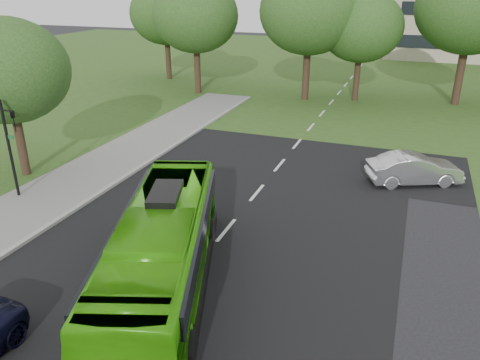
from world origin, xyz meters
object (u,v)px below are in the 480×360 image
(tree_park_b, at_px, (310,12))
(bus, at_px, (163,252))
(tree_park_f, at_px, (166,14))
(traffic_light, at_px, (11,142))
(tree_park_a, at_px, (196,16))
(tree_park_c, at_px, (362,27))
(tree_side_near, at_px, (7,71))
(tree_park_d, at_px, (472,7))
(sedan, at_px, (414,169))

(tree_park_b, distance_m, bus, 29.48)
(tree_park_f, height_order, traffic_light, tree_park_f)
(tree_park_a, bearing_deg, bus, -66.79)
(tree_park_c, xyz_separation_m, tree_side_near, (-14.16, -23.49, -0.62))
(bus, bearing_deg, tree_park_d, 53.02)
(tree_park_d, height_order, traffic_light, tree_park_d)
(tree_park_f, bearing_deg, sedan, -39.12)
(tree_park_c, distance_m, tree_side_near, 27.43)
(tree_park_d, height_order, sedan, tree_park_d)
(tree_park_d, xyz_separation_m, tree_side_near, (-22.28, -25.01, -2.25))
(tree_park_c, bearing_deg, tree_side_near, -121.09)
(tree_park_d, bearing_deg, tree_side_near, -131.70)
(tree_park_b, bearing_deg, tree_park_f, 164.95)
(tree_park_a, relative_size, traffic_light, 2.10)
(tree_park_a, height_order, sedan, tree_park_a)
(tree_park_a, xyz_separation_m, tree_park_d, (22.19, 3.62, 0.94))
(tree_park_f, bearing_deg, tree_park_a, -41.55)
(tree_park_c, xyz_separation_m, tree_park_d, (8.12, 1.52, 1.63))
(tree_park_a, relative_size, tree_park_c, 1.11)
(tree_park_a, bearing_deg, tree_park_d, 9.27)
(bus, bearing_deg, tree_park_b, 75.09)
(tree_park_d, distance_m, sedan, 20.40)
(traffic_light, bearing_deg, tree_park_b, 52.54)
(tree_park_c, height_order, tree_side_near, tree_park_c)
(tree_side_near, xyz_separation_m, bus, (12.04, -6.50, -3.99))
(tree_park_d, bearing_deg, sedan, -98.37)
(tree_park_a, height_order, traffic_light, tree_park_a)
(tree_park_a, bearing_deg, traffic_light, -85.31)
(traffic_light, bearing_deg, tree_park_a, 74.99)
(tree_park_c, bearing_deg, traffic_light, -115.01)
(tree_park_b, xyz_separation_m, tree_side_near, (-9.99, -22.33, -1.80))
(tree_side_near, relative_size, sedan, 1.73)
(tree_park_a, distance_m, traffic_light, 24.28)
(tree_park_f, xyz_separation_m, bus, (17.80, -33.06, -5.04))
(tree_park_d, relative_size, sedan, 2.44)
(sedan, relative_size, traffic_light, 0.98)
(tree_park_a, bearing_deg, sedan, -38.35)
(tree_side_near, bearing_deg, tree_park_f, 102.23)
(tree_park_b, distance_m, traffic_light, 26.44)
(tree_park_d, height_order, bus, tree_park_d)
(tree_park_b, distance_m, sedan, 19.95)
(bus, distance_m, traffic_light, 10.85)
(tree_park_b, height_order, tree_park_c, tree_park_b)
(tree_park_c, height_order, tree_park_f, tree_park_f)
(tree_park_c, bearing_deg, tree_park_f, 171.21)
(tree_park_d, bearing_deg, tree_park_a, -170.73)
(tree_park_c, relative_size, sedan, 1.92)
(tree_park_b, height_order, sedan, tree_park_b)
(tree_park_d, height_order, tree_park_f, tree_park_d)
(tree_park_f, relative_size, bus, 0.89)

